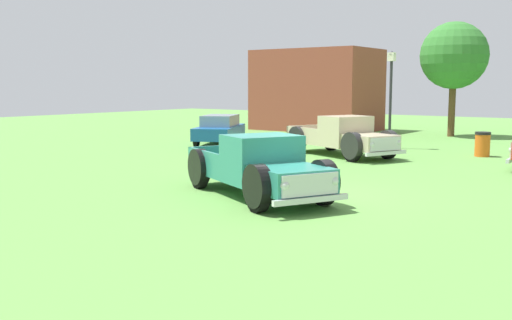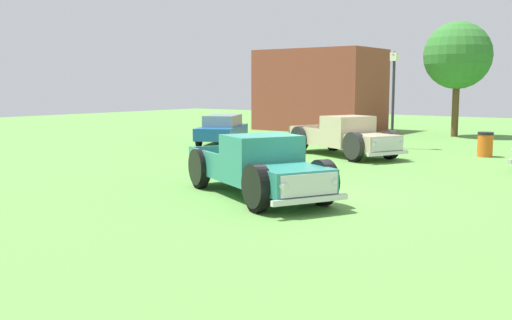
{
  "view_description": "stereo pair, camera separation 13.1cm",
  "coord_description": "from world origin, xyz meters",
  "px_view_note": "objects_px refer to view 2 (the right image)",
  "views": [
    {
      "loc": [
        7.49,
        -12.24,
        2.72
      ],
      "look_at": [
        -0.93,
        -0.68,
        0.9
      ],
      "focal_mm": 41.11,
      "sensor_mm": 36.0,
      "label": 1
    },
    {
      "loc": [
        7.59,
        -12.16,
        2.72
      ],
      "look_at": [
        -0.93,
        -0.68,
        0.9
      ],
      "focal_mm": 41.11,
      "sensor_mm": 36.0,
      "label": 2
    }
  ],
  "objects_px": {
    "sedan_distant_b": "(222,129)",
    "oak_tree_west": "(458,56)",
    "trash_can": "(485,144)",
    "pickup_truck_foreground": "(263,169)",
    "pickup_truck_behind_left": "(349,137)",
    "lamp_post_near": "(393,98)"
  },
  "relations": [
    {
      "from": "trash_can",
      "to": "pickup_truck_behind_left",
      "type": "bearing_deg",
      "value": -143.62
    },
    {
      "from": "pickup_truck_behind_left",
      "to": "sedan_distant_b",
      "type": "relative_size",
      "value": 1.24
    },
    {
      "from": "pickup_truck_foreground",
      "to": "sedan_distant_b",
      "type": "bearing_deg",
      "value": 134.02
    },
    {
      "from": "pickup_truck_foreground",
      "to": "trash_can",
      "type": "height_order",
      "value": "pickup_truck_foreground"
    },
    {
      "from": "trash_can",
      "to": "oak_tree_west",
      "type": "bearing_deg",
      "value": 114.97
    },
    {
      "from": "trash_can",
      "to": "oak_tree_west",
      "type": "distance_m",
      "value": 9.92
    },
    {
      "from": "sedan_distant_b",
      "to": "trash_can",
      "type": "height_order",
      "value": "sedan_distant_b"
    },
    {
      "from": "sedan_distant_b",
      "to": "oak_tree_west",
      "type": "height_order",
      "value": "oak_tree_west"
    },
    {
      "from": "pickup_truck_foreground",
      "to": "lamp_post_near",
      "type": "bearing_deg",
      "value": 99.75
    },
    {
      "from": "sedan_distant_b",
      "to": "lamp_post_near",
      "type": "distance_m",
      "value": 7.88
    },
    {
      "from": "oak_tree_west",
      "to": "trash_can",
      "type": "bearing_deg",
      "value": -65.03
    },
    {
      "from": "pickup_truck_foreground",
      "to": "pickup_truck_behind_left",
      "type": "bearing_deg",
      "value": 104.64
    },
    {
      "from": "pickup_truck_behind_left",
      "to": "trash_can",
      "type": "height_order",
      "value": "pickup_truck_behind_left"
    },
    {
      "from": "pickup_truck_foreground",
      "to": "sedan_distant_b",
      "type": "distance_m",
      "value": 13.45
    },
    {
      "from": "pickup_truck_behind_left",
      "to": "trash_can",
      "type": "distance_m",
      "value": 5.26
    },
    {
      "from": "lamp_post_near",
      "to": "trash_can",
      "type": "relative_size",
      "value": 4.41
    },
    {
      "from": "trash_can",
      "to": "oak_tree_west",
      "type": "height_order",
      "value": "oak_tree_west"
    },
    {
      "from": "sedan_distant_b",
      "to": "oak_tree_west",
      "type": "xyz_separation_m",
      "value": [
        7.41,
        10.53,
        3.57
      ]
    },
    {
      "from": "sedan_distant_b",
      "to": "trash_can",
      "type": "bearing_deg",
      "value": 11.18
    },
    {
      "from": "pickup_truck_behind_left",
      "to": "sedan_distant_b",
      "type": "xyz_separation_m",
      "value": [
        -7.05,
        0.89,
        -0.04
      ]
    },
    {
      "from": "sedan_distant_b",
      "to": "lamp_post_near",
      "type": "bearing_deg",
      "value": 21.74
    },
    {
      "from": "trash_can",
      "to": "pickup_truck_foreground",
      "type": "bearing_deg",
      "value": -99.24
    }
  ]
}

